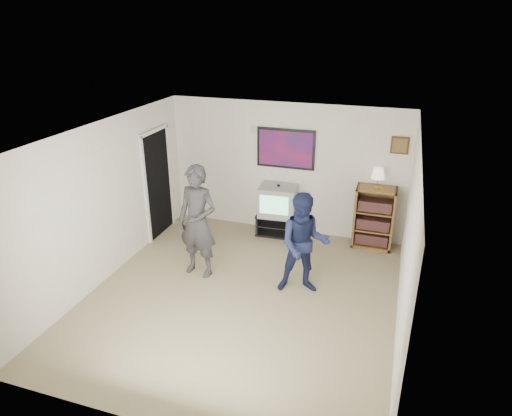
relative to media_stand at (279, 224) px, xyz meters
The scene contains 13 objects.
room_shell 2.15m from the media_stand, 88.78° to the right, with size 4.51×5.00×2.51m.
media_stand is the anchor object (origin of this frame).
crt_television 0.50m from the media_stand, behind, with size 0.68×0.58×0.58m, color #969591, non-canonical shape.
bookshelf 1.79m from the media_stand, ahead, with size 0.70×0.40×1.15m, color brown, non-canonical shape.
table_lamp 2.08m from the media_stand, ahead, with size 0.23×0.23×0.37m, color #FCDDBF, non-canonical shape.
person_tall 2.10m from the media_stand, 115.46° to the right, with size 0.67×0.44×1.85m, color #2D2D2F.
person_short 2.05m from the media_stand, 63.80° to the right, with size 0.77×0.60×1.59m, color #181E42.
controller_left 2.08m from the media_stand, 116.96° to the right, with size 0.04×0.13×0.04m, color white.
controller_right 1.93m from the media_stand, 59.67° to the right, with size 0.03×0.11×0.03m, color white.
poster 1.46m from the media_stand, 80.69° to the left, with size 1.10×0.03×0.75m, color black.
air_vent 1.83m from the media_stand, 153.88° to the left, with size 0.28×0.02×0.14m, color white.
small_picture 2.65m from the media_stand, ahead, with size 0.30×0.03×0.30m, color black.
doorway 2.42m from the media_stand, 163.98° to the right, with size 0.03×0.85×2.00m, color black.
Camera 1 is at (2.01, -5.47, 3.94)m, focal length 32.00 mm.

